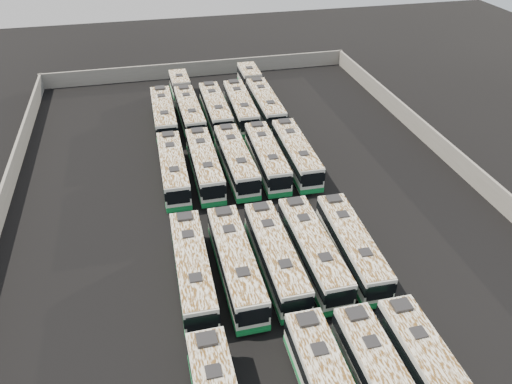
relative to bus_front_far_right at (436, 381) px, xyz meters
name	(u,v)px	position (x,y,z in m)	size (l,w,h in m)	color
ground	(255,215)	(-6.09, 20.52, -1.63)	(140.00, 140.00, 0.00)	black
perimeter_wall	(255,205)	(-6.09, 20.52, -0.53)	(45.20, 73.20, 2.20)	slate
bus_front_far_right	(436,381)	(0.00, 0.00, 0.00)	(2.51, 11.37, 3.20)	beige
bus_midfront_far_left	(193,269)	(-12.68, 12.90, 0.00)	(2.54, 11.37, 3.20)	beige
bus_midfront_left	(236,263)	(-9.42, 12.70, 0.03)	(2.53, 11.59, 3.26)	beige
bus_midfront_center	(276,256)	(-6.26, 12.84, -0.01)	(2.47, 11.32, 3.18)	beige
bus_midfront_right	(313,250)	(-3.23, 12.86, 0.00)	(2.56, 11.40, 3.20)	beige
bus_midfront_far_right	(352,246)	(-0.03, 12.69, -0.03)	(2.64, 11.17, 3.13)	beige
bus_midback_far_left	(173,169)	(-12.71, 27.84, 0.00)	(2.50, 11.34, 3.19)	beige
bus_midback_left	(205,164)	(-9.55, 27.90, 0.01)	(2.42, 11.41, 3.21)	beige
bus_midback_center	(236,160)	(-6.33, 27.94, 0.02)	(2.58, 11.53, 3.24)	beige
bus_midback_right	(267,157)	(-3.09, 27.94, 0.00)	(2.62, 11.39, 3.20)	beige
bus_midback_far_right	(296,154)	(0.04, 27.90, 0.01)	(2.61, 11.45, 3.22)	beige
bus_back_far_left	(164,115)	(-12.59, 40.60, 0.03)	(2.55, 11.60, 3.26)	beige
bus_back_left	(186,103)	(-9.56, 43.54, -0.02)	(2.73, 17.49, 3.16)	beige
bus_back_center	(215,109)	(-6.30, 40.73, 0.02)	(2.44, 11.47, 3.23)	beige
bus_back_right	(241,107)	(-3.18, 40.53, 0.04)	(2.74, 11.70, 3.28)	beige
bus_back_far_right	(260,95)	(0.01, 43.71, 0.03)	(2.64, 18.04, 3.27)	beige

